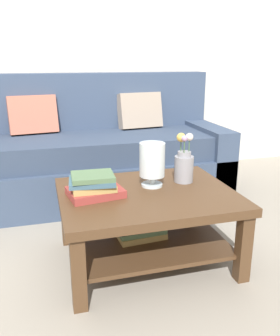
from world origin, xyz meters
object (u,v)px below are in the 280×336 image
Objects in this scene: book_stack_main at (94,186)px; flower_pitcher at (184,164)px; coffee_table at (147,212)px; glass_hurricane_vase at (152,161)px; couch at (95,155)px.

flower_pitcher reaches higher than book_stack_main.
glass_hurricane_vase is (0.06, 0.09, 0.28)m from coffee_table.
coffee_table is at bearing -157.64° from flower_pitcher.
flower_pitcher is at bearing 9.49° from book_stack_main.
book_stack_main is at bearing -99.20° from couch.
book_stack_main is (-0.30, 0.02, 0.19)m from coffee_table.
flower_pitcher is (0.39, -1.09, 0.19)m from couch.
couch is at bearing 109.41° from flower_pitcher.
glass_hurricane_vase is at bearing -173.38° from flower_pitcher.
glass_hurricane_vase is (0.17, -1.12, 0.23)m from couch.
glass_hurricane_vase reaches higher than coffee_table.
book_stack_main reaches higher than coffee_table.
couch is at bearing 95.24° from coffee_table.
flower_pitcher is at bearing 22.36° from coffee_table.
coffee_table is 3.76× the size of glass_hurricane_vase.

